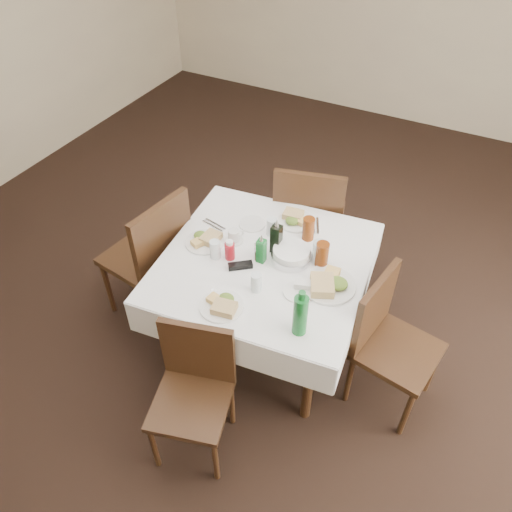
# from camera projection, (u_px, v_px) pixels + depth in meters

# --- Properties ---
(ground_plane) EXTENTS (7.00, 7.00, 0.00)m
(ground_plane) POSITION_uv_depth(u_px,v_px,m) (261.00, 322.00, 3.55)
(ground_plane) COLOR black
(room_shell) EXTENTS (6.04, 7.04, 2.80)m
(room_shell) POSITION_uv_depth(u_px,v_px,m) (263.00, 92.00, 2.39)
(room_shell) COLOR #C1AF94
(room_shell) RESTS_ON ground
(dining_table) EXTENTS (1.30, 1.30, 0.76)m
(dining_table) POSITION_uv_depth(u_px,v_px,m) (265.00, 271.00, 2.97)
(dining_table) COLOR #321810
(dining_table) RESTS_ON ground
(chair_north) EXTENTS (0.57, 0.57, 1.00)m
(chair_north) POSITION_uv_depth(u_px,v_px,m) (309.00, 216.00, 3.53)
(chair_north) COLOR #321810
(chair_north) RESTS_ON ground
(chair_south) EXTENTS (0.48, 0.48, 0.83)m
(chair_south) POSITION_uv_depth(u_px,v_px,m) (195.00, 383.00, 2.63)
(chair_south) COLOR #321810
(chair_south) RESTS_ON ground
(chair_east) EXTENTS (0.49, 0.49, 0.89)m
(chair_east) POSITION_uv_depth(u_px,v_px,m) (387.00, 336.00, 2.82)
(chair_east) COLOR #321810
(chair_east) RESTS_ON ground
(chair_west) EXTENTS (0.54, 0.54, 1.00)m
(chair_west) POSITION_uv_depth(u_px,v_px,m) (153.00, 253.00, 3.24)
(chair_west) COLOR #321810
(chair_west) RESTS_ON ground
(meal_north) EXTENTS (0.23, 0.23, 0.05)m
(meal_north) POSITION_uv_depth(u_px,v_px,m) (295.00, 219.00, 3.16)
(meal_north) COLOR white
(meal_north) RESTS_ON dining_table
(meal_south) EXTENTS (0.24, 0.24, 0.05)m
(meal_south) POSITION_uv_depth(u_px,v_px,m) (222.00, 305.00, 2.63)
(meal_south) COLOR white
(meal_south) RESTS_ON dining_table
(meal_east) EXTENTS (0.31, 0.31, 0.07)m
(meal_east) POSITION_uv_depth(u_px,v_px,m) (328.00, 284.00, 2.73)
(meal_east) COLOR white
(meal_east) RESTS_ON dining_table
(meal_west) EXTENTS (0.24, 0.24, 0.05)m
(meal_west) POSITION_uv_depth(u_px,v_px,m) (205.00, 240.00, 3.01)
(meal_west) COLOR white
(meal_west) RESTS_ON dining_table
(side_plate_a) EXTENTS (0.17, 0.17, 0.01)m
(side_plate_a) POSITION_uv_depth(u_px,v_px,m) (252.00, 224.00, 3.15)
(side_plate_a) COLOR white
(side_plate_a) RESTS_ON dining_table
(side_plate_b) EXTENTS (0.16, 0.16, 0.01)m
(side_plate_b) POSITION_uv_depth(u_px,v_px,m) (297.00, 292.00, 2.71)
(side_plate_b) COLOR white
(side_plate_b) RESTS_ON dining_table
(water_n) EXTENTS (0.06, 0.06, 0.12)m
(water_n) POSITION_uv_depth(u_px,v_px,m) (272.00, 227.00, 3.05)
(water_n) COLOR silver
(water_n) RESTS_ON dining_table
(water_s) EXTENTS (0.06, 0.06, 0.11)m
(water_s) POSITION_uv_depth(u_px,v_px,m) (256.00, 282.00, 2.70)
(water_s) COLOR silver
(water_s) RESTS_ON dining_table
(water_e) EXTENTS (0.08, 0.08, 0.14)m
(water_e) POSITION_uv_depth(u_px,v_px,m) (319.00, 252.00, 2.86)
(water_e) COLOR silver
(water_e) RESTS_ON dining_table
(water_w) EXTENTS (0.06, 0.06, 0.12)m
(water_w) POSITION_uv_depth(u_px,v_px,m) (215.00, 249.00, 2.89)
(water_w) COLOR silver
(water_w) RESTS_ON dining_table
(iced_tea_a) EXTENTS (0.07, 0.07, 0.15)m
(iced_tea_a) POSITION_uv_depth(u_px,v_px,m) (308.00, 229.00, 3.00)
(iced_tea_a) COLOR #72320E
(iced_tea_a) RESTS_ON dining_table
(iced_tea_b) EXTENTS (0.08, 0.08, 0.16)m
(iced_tea_b) POSITION_uv_depth(u_px,v_px,m) (322.00, 254.00, 2.83)
(iced_tea_b) COLOR #72320E
(iced_tea_b) RESTS_ON dining_table
(bread_basket) EXTENTS (0.24, 0.24, 0.08)m
(bread_basket) POSITION_uv_depth(u_px,v_px,m) (291.00, 255.00, 2.89)
(bread_basket) COLOR silver
(bread_basket) RESTS_ON dining_table
(oil_cruet_dark) EXTENTS (0.06, 0.06, 0.24)m
(oil_cruet_dark) POSITION_uv_depth(u_px,v_px,m) (276.00, 238.00, 2.90)
(oil_cruet_dark) COLOR black
(oil_cruet_dark) RESTS_ON dining_table
(oil_cruet_green) EXTENTS (0.05, 0.05, 0.20)m
(oil_cruet_green) POSITION_uv_depth(u_px,v_px,m) (261.00, 250.00, 2.85)
(oil_cruet_green) COLOR #156727
(oil_cruet_green) RESTS_ON dining_table
(ketchup_bottle) EXTENTS (0.06, 0.06, 0.13)m
(ketchup_bottle) POSITION_uv_depth(u_px,v_px,m) (230.00, 250.00, 2.88)
(ketchup_bottle) COLOR #B31521
(ketchup_bottle) RESTS_ON dining_table
(salt_shaker) EXTENTS (0.04, 0.04, 0.08)m
(salt_shaker) POSITION_uv_depth(u_px,v_px,m) (258.00, 250.00, 2.92)
(salt_shaker) COLOR white
(salt_shaker) RESTS_ON dining_table
(pepper_shaker) EXTENTS (0.04, 0.04, 0.08)m
(pepper_shaker) POSITION_uv_depth(u_px,v_px,m) (258.00, 255.00, 2.89)
(pepper_shaker) COLOR #463620
(pepper_shaker) RESTS_ON dining_table
(coffee_mug) EXTENTS (0.11, 0.11, 0.08)m
(coffee_mug) POSITION_uv_depth(u_px,v_px,m) (234.00, 236.00, 3.01)
(coffee_mug) COLOR white
(coffee_mug) RESTS_ON dining_table
(sunglasses) EXTENTS (0.14, 0.12, 0.03)m
(sunglasses) POSITION_uv_depth(u_px,v_px,m) (240.00, 266.00, 2.85)
(sunglasses) COLOR black
(sunglasses) RESTS_ON dining_table
(green_bottle) EXTENTS (0.07, 0.07, 0.28)m
(green_bottle) POSITION_uv_depth(u_px,v_px,m) (300.00, 315.00, 2.44)
(green_bottle) COLOR #156727
(green_bottle) RESTS_ON dining_table
(sugar_caddy) EXTENTS (0.11, 0.08, 0.05)m
(sugar_caddy) POSITION_uv_depth(u_px,v_px,m) (303.00, 285.00, 2.73)
(sugar_caddy) COLOR white
(sugar_caddy) RESTS_ON dining_table
(cutlery_n) EXTENTS (0.10, 0.17, 0.01)m
(cutlery_n) POSITION_uv_depth(u_px,v_px,m) (316.00, 226.00, 3.14)
(cutlery_n) COLOR silver
(cutlery_n) RESTS_ON dining_table
(cutlery_s) EXTENTS (0.10, 0.18, 0.01)m
(cutlery_s) POSITION_uv_depth(u_px,v_px,m) (212.00, 301.00, 2.67)
(cutlery_s) COLOR silver
(cutlery_s) RESTS_ON dining_table
(cutlery_e) EXTENTS (0.20, 0.12, 0.01)m
(cutlery_e) POSITION_uv_depth(u_px,v_px,m) (309.00, 298.00, 2.68)
(cutlery_e) COLOR silver
(cutlery_e) RESTS_ON dining_table
(cutlery_w) EXTENTS (0.17, 0.08, 0.01)m
(cutlery_w) POSITION_uv_depth(u_px,v_px,m) (214.00, 225.00, 3.14)
(cutlery_w) COLOR silver
(cutlery_w) RESTS_ON dining_table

